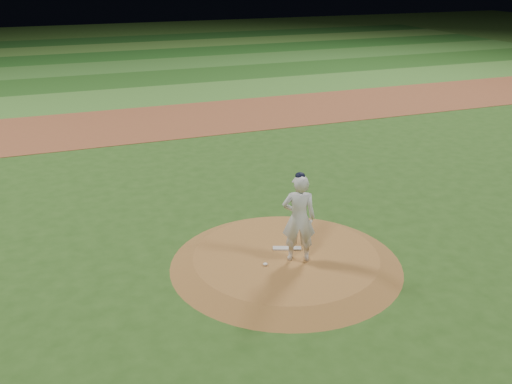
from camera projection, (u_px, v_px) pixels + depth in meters
ground at (286, 264)px, 13.60m from camera, size 120.00×120.00×0.00m
infield_dirt_band at (162, 121)px, 25.73m from camera, size 70.00×6.00×0.02m
outfield_stripe_0 at (140, 97)px, 30.50m from camera, size 70.00×5.00×0.02m
outfield_stripe_1 at (126, 80)px, 34.83m from camera, size 70.00×5.00×0.02m
outfield_stripe_2 at (114, 67)px, 39.17m from camera, size 70.00×5.00×0.02m
outfield_stripe_3 at (105, 56)px, 43.50m from camera, size 70.00×5.00×0.02m
outfield_stripe_4 at (98, 48)px, 47.84m from camera, size 70.00×5.00×0.02m
outfield_stripe_5 at (92, 41)px, 52.17m from camera, size 70.00×5.00×0.02m
pitchers_mound at (286, 259)px, 13.55m from camera, size 5.50×5.50×0.25m
pitching_rubber at (287, 248)px, 13.77m from camera, size 0.70×0.41×0.03m
rosin_bag at (265, 264)px, 13.02m from camera, size 0.11×0.11×0.06m
pitcher_on_mound at (299, 218)px, 12.91m from camera, size 0.89×0.74×2.15m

